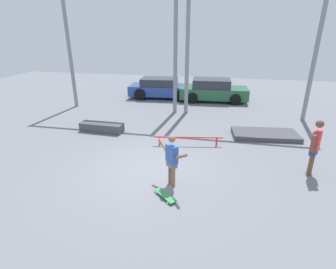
{
  "coord_description": "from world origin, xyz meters",
  "views": [
    {
      "loc": [
        2.13,
        -7.01,
        4.12
      ],
      "look_at": [
        0.36,
        1.41,
        0.68
      ],
      "focal_mm": 28.0,
      "sensor_mm": 36.0,
      "label": 1
    }
  ],
  "objects_px": {
    "parked_car_green": "(213,90)",
    "bystander": "(315,145)",
    "skateboard": "(165,195)",
    "grind_rail": "(188,138)",
    "skateboarder": "(172,158)",
    "parked_car_blue": "(161,88)",
    "grind_box": "(102,127)",
    "manual_pad": "(265,134)"
  },
  "relations": [
    {
      "from": "grind_box",
      "to": "parked_car_blue",
      "type": "relative_size",
      "value": 0.45
    },
    {
      "from": "grind_rail",
      "to": "parked_car_blue",
      "type": "bearing_deg",
      "value": 110.68
    },
    {
      "from": "skateboarder",
      "to": "manual_pad",
      "type": "distance_m",
      "value": 5.4
    },
    {
      "from": "manual_pad",
      "to": "parked_car_blue",
      "type": "height_order",
      "value": "parked_car_blue"
    },
    {
      "from": "skateboard",
      "to": "parked_car_green",
      "type": "distance_m",
      "value": 10.66
    },
    {
      "from": "skateboard",
      "to": "grind_box",
      "type": "height_order",
      "value": "grind_box"
    },
    {
      "from": "skateboarder",
      "to": "parked_car_blue",
      "type": "height_order",
      "value": "skateboarder"
    },
    {
      "from": "skateboarder",
      "to": "skateboard",
      "type": "height_order",
      "value": "skateboarder"
    },
    {
      "from": "skateboard",
      "to": "grind_box",
      "type": "xyz_separation_m",
      "value": [
        -3.75,
        4.19,
        0.13
      ]
    },
    {
      "from": "grind_rail",
      "to": "grind_box",
      "type": "bearing_deg",
      "value": 169.5
    },
    {
      "from": "bystander",
      "to": "skateboard",
      "type": "bearing_deg",
      "value": -32.69
    },
    {
      "from": "skateboard",
      "to": "grind_rail",
      "type": "relative_size",
      "value": 0.27
    },
    {
      "from": "skateboard",
      "to": "parked_car_green",
      "type": "relative_size",
      "value": 0.17
    },
    {
      "from": "manual_pad",
      "to": "grind_rail",
      "type": "height_order",
      "value": "grind_rail"
    },
    {
      "from": "grind_box",
      "to": "grind_rail",
      "type": "height_order",
      "value": "grind_box"
    },
    {
      "from": "manual_pad",
      "to": "parked_car_green",
      "type": "distance_m",
      "value": 6.15
    },
    {
      "from": "skateboarder",
      "to": "parked_car_green",
      "type": "height_order",
      "value": "skateboarder"
    },
    {
      "from": "grind_rail",
      "to": "parked_car_green",
      "type": "height_order",
      "value": "parked_car_green"
    },
    {
      "from": "grind_rail",
      "to": "bystander",
      "type": "bearing_deg",
      "value": -19.29
    },
    {
      "from": "manual_pad",
      "to": "bystander",
      "type": "height_order",
      "value": "bystander"
    },
    {
      "from": "skateboard",
      "to": "bystander",
      "type": "relative_size",
      "value": 0.41
    },
    {
      "from": "grind_box",
      "to": "parked_car_blue",
      "type": "distance_m",
      "value": 6.66
    },
    {
      "from": "grind_box",
      "to": "skateboarder",
      "type": "bearing_deg",
      "value": -42.99
    },
    {
      "from": "grind_box",
      "to": "parked_car_blue",
      "type": "height_order",
      "value": "parked_car_blue"
    },
    {
      "from": "parked_car_green",
      "to": "bystander",
      "type": "xyz_separation_m",
      "value": [
        3.36,
        -8.53,
        0.33
      ]
    },
    {
      "from": "parked_car_blue",
      "to": "bystander",
      "type": "xyz_separation_m",
      "value": [
        6.68,
        -8.64,
        0.35
      ]
    },
    {
      "from": "grind_box",
      "to": "grind_rail",
      "type": "relative_size",
      "value": 0.72
    },
    {
      "from": "skateboarder",
      "to": "bystander",
      "type": "bearing_deg",
      "value": 63.96
    },
    {
      "from": "skateboard",
      "to": "skateboarder",
      "type": "bearing_deg",
      "value": 129.2
    },
    {
      "from": "manual_pad",
      "to": "grind_rail",
      "type": "relative_size",
      "value": 1.0
    },
    {
      "from": "skateboard",
      "to": "parked_car_blue",
      "type": "height_order",
      "value": "parked_car_blue"
    },
    {
      "from": "grind_box",
      "to": "bystander",
      "type": "relative_size",
      "value": 1.09
    },
    {
      "from": "parked_car_green",
      "to": "skateboard",
      "type": "bearing_deg",
      "value": -97.22
    },
    {
      "from": "grind_box",
      "to": "bystander",
      "type": "height_order",
      "value": "bystander"
    },
    {
      "from": "skateboard",
      "to": "parked_car_blue",
      "type": "distance_m",
      "value": 11.06
    },
    {
      "from": "bystander",
      "to": "parked_car_blue",
      "type": "bearing_deg",
      "value": -112.29
    },
    {
      "from": "skateboard",
      "to": "grind_rail",
      "type": "xyz_separation_m",
      "value": [
        0.13,
        3.47,
        0.23
      ]
    },
    {
      "from": "bystander",
      "to": "parked_car_green",
      "type": "bearing_deg",
      "value": -128.47
    },
    {
      "from": "parked_car_blue",
      "to": "grind_box",
      "type": "bearing_deg",
      "value": -104.36
    },
    {
      "from": "skateboarder",
      "to": "grind_box",
      "type": "relative_size",
      "value": 0.8
    },
    {
      "from": "parked_car_blue",
      "to": "parked_car_green",
      "type": "bearing_deg",
      "value": -6.4
    },
    {
      "from": "skateboard",
      "to": "parked_car_blue",
      "type": "xyz_separation_m",
      "value": [
        -2.62,
        10.73,
        0.57
      ]
    }
  ]
}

